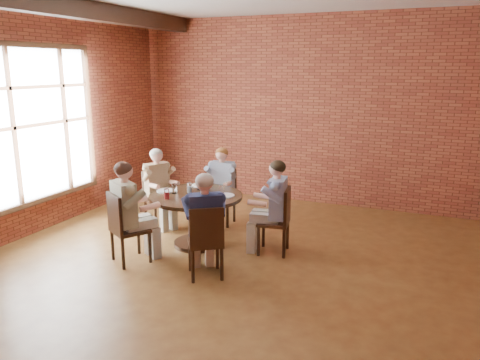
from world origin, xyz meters
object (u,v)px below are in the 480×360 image
at_px(dining_table, 196,210).
at_px(chair_c, 157,196).
at_px(diner_a, 274,207).
at_px(diner_d, 129,213).
at_px(chair_e, 206,239).
at_px(chair_b, 223,194).
at_px(diner_e, 205,226).
at_px(chair_a, 279,218).
at_px(smartphone, 215,202).
at_px(diner_c, 159,188).
at_px(chair_d, 124,226).
at_px(diner_b, 221,187).

distance_m(dining_table, chair_c, 1.14).
relative_size(dining_table, diner_a, 1.01).
relative_size(diner_d, chair_e, 1.46).
distance_m(chair_b, chair_e, 2.10).
distance_m(chair_c, diner_e, 2.10).
bearing_deg(chair_a, chair_c, -108.42).
distance_m(chair_a, smartphone, 0.90).
relative_size(diner_c, diner_e, 0.97).
distance_m(chair_d, chair_e, 1.18).
relative_size(diner_b, diner_d, 0.93).
height_order(diner_a, chair_d, diner_a).
bearing_deg(diner_c, chair_a, -70.12).
xyz_separation_m(diner_b, diner_d, (-0.44, -1.84, 0.04)).
bearing_deg(diner_b, diner_d, -108.00).
distance_m(diner_a, diner_e, 1.15).
bearing_deg(chair_c, chair_a, -70.77).
height_order(chair_d, smartphone, chair_d).
xyz_separation_m(dining_table, chair_e, (0.62, -0.91, -0.03)).
xyz_separation_m(dining_table, diner_a, (1.09, 0.18, 0.11)).
bearing_deg(chair_a, diner_e, -39.07).
height_order(chair_a, diner_d, diner_d).
bearing_deg(diner_d, smartphone, -116.28).
bearing_deg(chair_c, diner_a, -71.44).
relative_size(dining_table, diner_d, 0.98).
bearing_deg(chair_d, chair_c, -41.51).
xyz_separation_m(chair_a, smartphone, (-0.74, -0.44, 0.26)).
bearing_deg(chair_a, dining_table, -90.00).
height_order(chair_c, chair_e, chair_e).
height_order(dining_table, diner_d, diner_d).
height_order(chair_c, diner_d, diner_d).
relative_size(dining_table, chair_a, 1.43).
distance_m(chair_a, diner_d, 1.98).
xyz_separation_m(diner_c, chair_d, (0.37, -1.41, -0.11)).
bearing_deg(chair_a, diner_b, -132.19).
bearing_deg(chair_a, diner_c, -107.76).
bearing_deg(chair_e, smartphone, -107.92).
xyz_separation_m(diner_c, diner_d, (0.42, -1.34, 0.04)).
bearing_deg(diner_a, diner_b, -134.32).
bearing_deg(chair_a, chair_d, -66.84).
xyz_separation_m(diner_a, diner_c, (-2.03, 0.33, -0.02)).
xyz_separation_m(chair_b, chair_c, (-0.92, -0.53, 0.00)).
bearing_deg(diner_a, chair_c, -109.09).
bearing_deg(chair_e, dining_table, -90.00).
distance_m(diner_b, diner_e, 1.96).
distance_m(chair_a, diner_c, 2.13).
xyz_separation_m(dining_table, chair_c, (-1.00, 0.54, -0.04)).
bearing_deg(dining_table, smartphone, -30.28).
xyz_separation_m(dining_table, diner_b, (-0.08, 1.00, 0.09)).
relative_size(chair_a, diner_b, 0.73).
xyz_separation_m(diner_d, diner_e, (1.09, -0.01, -0.02)).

